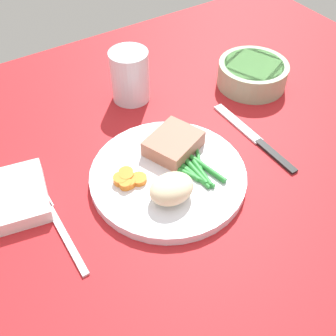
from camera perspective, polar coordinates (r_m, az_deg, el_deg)
dining_table at (r=66.81cm, az=1.24°, el=0.60°), size 120.00×90.00×2.00cm
dinner_plate at (r=62.52cm, az=-0.00°, el=-1.13°), size 24.60×24.60×1.60cm
meat_portion at (r=64.52cm, az=0.63°, el=3.48°), size 10.44×9.61×2.70cm
mashed_potatoes at (r=57.26cm, az=0.52°, el=-2.99°), size 6.78×5.42×3.77cm
carrot_slices at (r=60.62cm, az=-5.84°, el=-1.58°), size 4.80×4.14×1.18cm
green_beans at (r=61.90cm, az=4.09°, el=-0.28°), size 6.87×9.32×0.87cm
fork at (r=58.81cm, az=-15.00°, el=-8.68°), size 1.44×16.60×0.40cm
knife at (r=71.22cm, az=12.38°, el=4.20°), size 1.70×20.50×0.64cm
water_glass at (r=76.93cm, az=-5.45°, el=12.61°), size 7.30×7.30×9.86cm
salad_bowl at (r=82.81cm, az=12.05°, el=13.22°), size 13.71×13.71×4.78cm
napkin at (r=63.81cm, az=-22.89°, el=-4.32°), size 15.32×13.86×2.38cm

